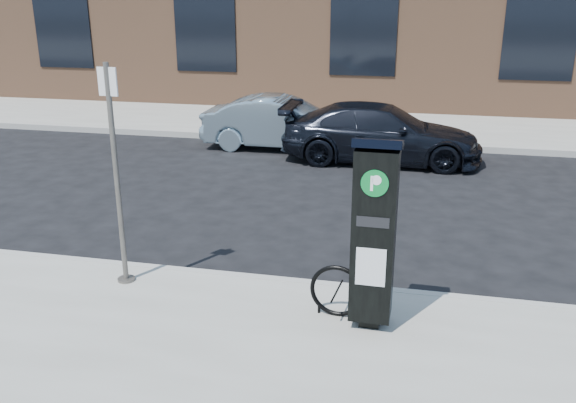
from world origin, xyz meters
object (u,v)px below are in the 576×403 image
(parking_kiosk, at_px, (374,232))
(bike_rack, at_px, (337,291))
(car_silver, at_px, (282,123))
(car_dark, at_px, (381,133))
(sign_pole, at_px, (117,179))

(parking_kiosk, distance_m, bike_rack, 0.89)
(parking_kiosk, distance_m, car_silver, 8.82)
(bike_rack, distance_m, car_dark, 7.49)
(parking_kiosk, bearing_deg, car_dark, 94.49)
(bike_rack, bearing_deg, sign_pole, 178.85)
(bike_rack, height_order, car_silver, car_silver)
(parking_kiosk, height_order, bike_rack, parking_kiosk)
(parking_kiosk, bearing_deg, bike_rack, 165.71)
(bike_rack, xyz_separation_m, car_dark, (-0.06, 7.49, 0.19))
(bike_rack, distance_m, car_silver, 8.58)
(car_silver, height_order, car_dark, car_dark)
(car_silver, bearing_deg, sign_pole, 177.44)
(sign_pole, bearing_deg, parking_kiosk, -2.93)
(bike_rack, xyz_separation_m, car_silver, (-2.51, 8.20, 0.18))
(parking_kiosk, bearing_deg, sign_pole, 173.57)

